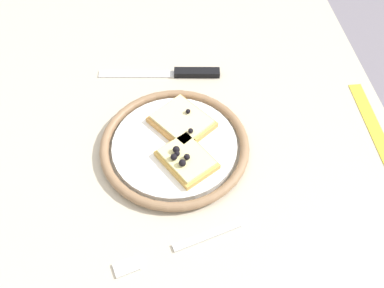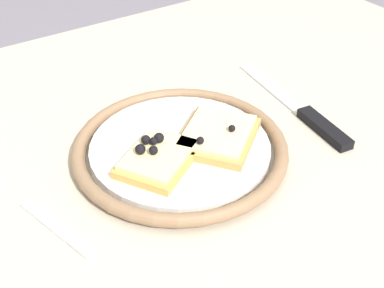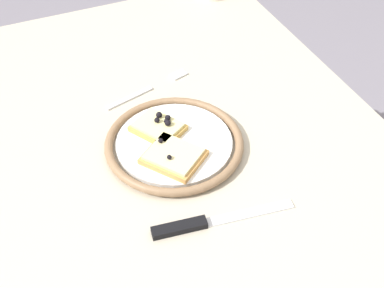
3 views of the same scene
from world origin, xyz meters
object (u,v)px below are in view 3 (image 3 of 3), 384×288
object	(u,v)px
dining_table	(179,178)
pizza_slice_near	(158,127)
knife	(199,224)
plate	(174,143)
pizza_slice_far	(173,156)
fork	(149,89)

from	to	relation	value
dining_table	pizza_slice_near	distance (m)	0.11
knife	plate	bearing A→B (deg)	170.26
dining_table	pizza_slice_far	size ratio (longest dim) A/B	8.91
fork	pizza_slice_far	bearing A→B (deg)	-8.58
pizza_slice_near	knife	distance (m)	0.22
plate	pizza_slice_near	world-z (taller)	pizza_slice_near
dining_table	fork	xyz separation A→B (m)	(-0.19, 0.01, 0.08)
knife	pizza_slice_near	bearing A→B (deg)	175.94
dining_table	fork	bearing A→B (deg)	176.81
pizza_slice_far	fork	size ratio (longest dim) A/B	0.65
plate	knife	xyz separation A→B (m)	(0.18, -0.03, -0.01)
dining_table	knife	size ratio (longest dim) A/B	4.76
fork	pizza_slice_near	bearing A→B (deg)	-12.37
dining_table	fork	size ratio (longest dim) A/B	5.77
pizza_slice_near	knife	world-z (taller)	pizza_slice_near
pizza_slice_near	dining_table	bearing A→B (deg)	22.97
plate	pizza_slice_far	xyz separation A→B (m)	(0.04, -0.02, 0.01)
dining_table	plate	size ratio (longest dim) A/B	4.45
pizza_slice_near	pizza_slice_far	bearing A→B (deg)	-1.81
dining_table	pizza_slice_near	world-z (taller)	pizza_slice_near
dining_table	pizza_slice_far	xyz separation A→B (m)	(0.03, -0.02, 0.10)
plate	pizza_slice_far	world-z (taller)	pizza_slice_far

